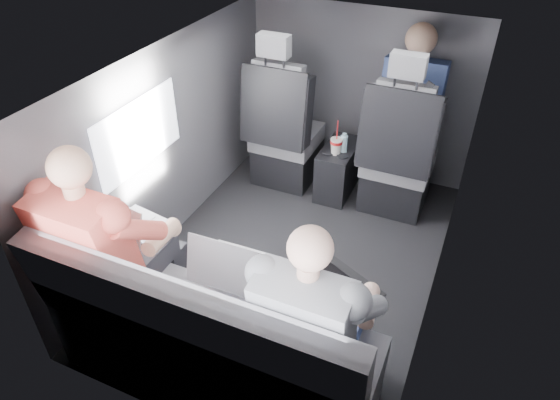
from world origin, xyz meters
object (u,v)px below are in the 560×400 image
at_px(laptop_black, 336,287).
at_px(passenger_rear_right, 315,321).
at_px(rear_bench, 211,346).
at_px(water_bottle, 344,144).
at_px(center_console, 338,169).
at_px(laptop_silver, 233,265).
at_px(soda_cup, 336,146).
at_px(laptop_white, 133,224).
at_px(front_seat_left, 284,138).
at_px(passenger_front_right, 411,102).
at_px(passenger_rear_left, 110,248).
at_px(front_seat_right, 397,162).

relative_size(laptop_black, passenger_rear_right, 0.39).
relative_size(rear_bench, water_bottle, 10.09).
bearing_deg(laptop_black, center_console, 107.26).
bearing_deg(laptop_silver, rear_bench, -92.26).
distance_m(soda_cup, passenger_rear_right, 1.82).
relative_size(soda_cup, laptop_black, 0.59).
bearing_deg(water_bottle, laptop_white, -113.63).
distance_m(front_seat_left, laptop_white, 1.61).
bearing_deg(water_bottle, passenger_front_right, 35.40).
bearing_deg(center_console, water_bottle, -54.37).
xyz_separation_m(water_bottle, laptop_white, (-0.68, -1.57, 0.16)).
height_order(center_console, soda_cup, soda_cup).
bearing_deg(soda_cup, water_bottle, 44.34).
height_order(soda_cup, laptop_silver, laptop_silver).
bearing_deg(center_console, rear_bench, -90.00).
height_order(center_console, passenger_rear_right, passenger_rear_right).
distance_m(water_bottle, passenger_rear_left, 1.91).
relative_size(rear_bench, soda_cup, 5.86).
height_order(front_seat_left, rear_bench, front_seat_left).
xyz_separation_m(water_bottle, passenger_rear_left, (-0.65, -1.79, 0.18)).
relative_size(laptop_silver, passenger_rear_left, 0.29).
relative_size(front_seat_right, laptop_black, 2.71).
bearing_deg(center_console, passenger_rear_right, -75.20).
bearing_deg(soda_cup, center_console, 89.95).
distance_m(front_seat_right, rear_bench, 1.96).
distance_m(center_console, laptop_white, 1.80).
relative_size(front_seat_left, laptop_white, 3.80).
distance_m(front_seat_left, passenger_front_right, 0.99).
height_order(rear_bench, laptop_silver, rear_bench).
xyz_separation_m(front_seat_right, laptop_white, (-1.09, -1.59, 0.23)).
distance_m(center_console, laptop_black, 1.77).
relative_size(soda_cup, passenger_rear_right, 0.23).
distance_m(soda_cup, laptop_silver, 1.60).
bearing_deg(laptop_silver, soda_cup, 90.35).
distance_m(center_console, passenger_front_right, 0.74).
bearing_deg(passenger_front_right, soda_cup, -143.59).
xyz_separation_m(center_console, laptop_black, (0.51, -1.63, 0.44)).
distance_m(soda_cup, laptop_white, 1.66).
relative_size(laptop_white, passenger_rear_left, 0.26).
distance_m(front_seat_right, passenger_rear_right, 1.82).
height_order(front_seat_left, soda_cup, front_seat_left).
distance_m(rear_bench, laptop_black, 0.68).
distance_m(rear_bench, laptop_silver, 0.41).
bearing_deg(front_seat_right, water_bottle, -176.96).
bearing_deg(front_seat_left, passenger_rear_left, -94.91).
distance_m(laptop_silver, passenger_rear_right, 0.50).
distance_m(rear_bench, water_bottle, 1.89).
bearing_deg(water_bottle, laptop_silver, -91.21).
distance_m(laptop_white, passenger_rear_left, 0.22).
distance_m(front_seat_right, center_console, 0.49).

